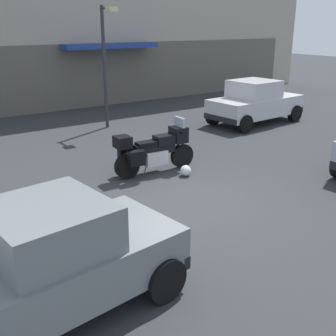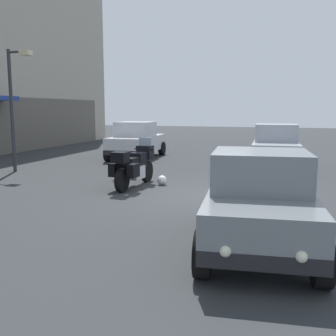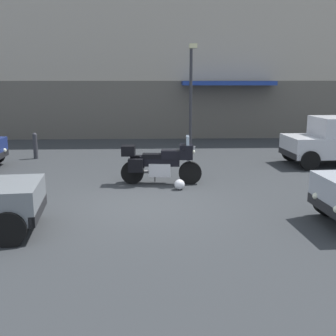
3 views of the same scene
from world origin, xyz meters
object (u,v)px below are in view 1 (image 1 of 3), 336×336
object	(u,v)px
motorcycle	(154,150)
car_compact_side	(52,262)
helmet	(186,171)
car_wagon_end	(255,102)
streetlamp_curbside	(106,55)

from	to	relation	value
motorcycle	car_compact_side	world-z (taller)	car_compact_side
helmet	car_wagon_end	xyz separation A→B (m)	(5.72, 3.12, 0.67)
helmet	car_wagon_end	size ratio (longest dim) A/B	0.07
car_wagon_end	car_compact_side	bearing A→B (deg)	-151.79
car_wagon_end	streetlamp_curbside	xyz separation A→B (m)	(-4.91, 2.52, 1.80)
car_wagon_end	streetlamp_curbside	size ratio (longest dim) A/B	0.93
helmet	car_compact_side	xyz separation A→B (m)	(-4.58, -3.14, 0.63)
car_compact_side	streetlamp_curbside	size ratio (longest dim) A/B	0.85
helmet	streetlamp_curbside	size ratio (longest dim) A/B	0.07
motorcycle	helmet	xyz separation A→B (m)	(0.52, -0.65, -0.48)
car_compact_side	car_wagon_end	world-z (taller)	car_wagon_end
helmet	car_compact_side	size ratio (longest dim) A/B	0.08
helmet	streetlamp_curbside	world-z (taller)	streetlamp_curbside
car_compact_side	streetlamp_curbside	bearing A→B (deg)	-127.70
car_wagon_end	streetlamp_curbside	world-z (taller)	streetlamp_curbside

